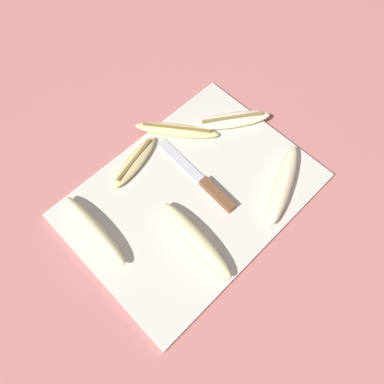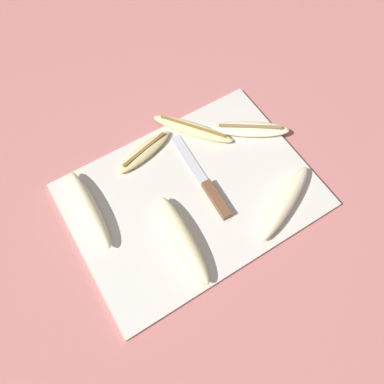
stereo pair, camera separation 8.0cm
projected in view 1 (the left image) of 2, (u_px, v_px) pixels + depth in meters
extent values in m
plane|color=#B76B66|center=(192.00, 196.00, 0.82)|extent=(4.00, 4.00, 0.00)
cube|color=beige|center=(192.00, 195.00, 0.81)|extent=(0.52, 0.38, 0.01)
cube|color=brown|center=(217.00, 194.00, 0.80)|extent=(0.02, 0.09, 0.02)
cube|color=#B7BABF|center=(181.00, 161.00, 0.85)|extent=(0.03, 0.14, 0.00)
ellipsoid|color=#EDD689|center=(177.00, 130.00, 0.87)|extent=(0.15, 0.18, 0.02)
cube|color=olive|center=(177.00, 127.00, 0.86)|extent=(0.10, 0.13, 0.00)
ellipsoid|color=beige|center=(94.00, 230.00, 0.75)|extent=(0.04, 0.20, 0.04)
ellipsoid|color=#DBC684|center=(135.00, 162.00, 0.84)|extent=(0.16, 0.07, 0.02)
cube|color=brown|center=(134.00, 159.00, 0.83)|extent=(0.12, 0.04, 0.00)
ellipsoid|color=beige|center=(283.00, 184.00, 0.80)|extent=(0.20, 0.12, 0.03)
ellipsoid|color=beige|center=(196.00, 239.00, 0.74)|extent=(0.05, 0.21, 0.04)
ellipsoid|color=beige|center=(232.00, 120.00, 0.89)|extent=(0.18, 0.14, 0.02)
cube|color=olive|center=(233.00, 117.00, 0.88)|extent=(0.13, 0.09, 0.00)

